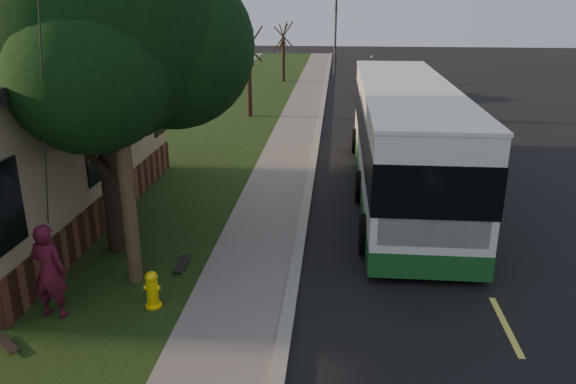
# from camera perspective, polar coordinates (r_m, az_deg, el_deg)

# --- Properties ---
(ground) EXTENTS (120.00, 120.00, 0.00)m
(ground) POSITION_cam_1_polar(r_m,az_deg,el_deg) (10.86, 0.02, -12.45)
(ground) COLOR black
(ground) RESTS_ON ground
(road) EXTENTS (8.00, 80.00, 0.01)m
(road) POSITION_cam_1_polar(r_m,az_deg,el_deg) (20.27, 13.92, 2.39)
(road) COLOR black
(road) RESTS_ON ground
(curb) EXTENTS (0.25, 80.00, 0.12)m
(curb) POSITION_cam_1_polar(r_m,az_deg,el_deg) (20.02, 2.55, 2.91)
(curb) COLOR gray
(curb) RESTS_ON ground
(sidewalk) EXTENTS (2.00, 80.00, 0.08)m
(sidewalk) POSITION_cam_1_polar(r_m,az_deg,el_deg) (20.09, -0.30, 2.93)
(sidewalk) COLOR slate
(sidewalk) RESTS_ON ground
(grass_verge) EXTENTS (5.00, 80.00, 0.07)m
(grass_verge) POSITION_cam_1_polar(r_m,az_deg,el_deg) (20.71, -10.01, 3.11)
(grass_verge) COLOR black
(grass_verge) RESTS_ON ground
(fire_hydrant) EXTENTS (0.32, 0.32, 0.74)m
(fire_hydrant) POSITION_cam_1_polar(r_m,az_deg,el_deg) (11.14, -13.62, -9.59)
(fire_hydrant) COLOR yellow
(fire_hydrant) RESTS_ON grass_verge
(utility_pole) EXTENTS (2.86, 3.21, 9.07)m
(utility_pole) POSITION_cam_1_polar(r_m,az_deg,el_deg) (11.04, -17.30, 12.84)
(utility_pole) COLOR #473321
(utility_pole) RESTS_ON ground
(leafy_tree) EXTENTS (6.30, 6.00, 7.80)m
(leafy_tree) POSITION_cam_1_polar(r_m,az_deg,el_deg) (12.86, -18.47, 15.94)
(leafy_tree) COLOR black
(leafy_tree) RESTS_ON grass_verge
(bare_tree_near) EXTENTS (1.38, 1.21, 4.31)m
(bare_tree_near) POSITION_cam_1_polar(r_m,az_deg,el_deg) (27.76, -3.99, 11.91)
(bare_tree_near) COLOR black
(bare_tree_near) RESTS_ON grass_verge
(bare_tree_far) EXTENTS (1.38, 1.21, 4.03)m
(bare_tree_far) POSITION_cam_1_polar(r_m,az_deg,el_deg) (39.55, -0.49, 13.95)
(bare_tree_far) COLOR black
(bare_tree_far) RESTS_ON grass_verge
(traffic_signal) EXTENTS (0.18, 0.22, 5.50)m
(traffic_signal) POSITION_cam_1_polar(r_m,az_deg,el_deg) (43.27, 4.84, 15.89)
(traffic_signal) COLOR #2D2D30
(traffic_signal) RESTS_ON ground
(transit_bus) EXTENTS (2.81, 12.18, 3.29)m
(transit_bus) POSITION_cam_1_polar(r_m,az_deg,el_deg) (17.17, 11.67, 5.60)
(transit_bus) COLOR silver
(transit_bus) RESTS_ON ground
(skateboarder) EXTENTS (0.71, 0.51, 1.84)m
(skateboarder) POSITION_cam_1_polar(r_m,az_deg,el_deg) (11.17, -23.12, -7.40)
(skateboarder) COLOR #501022
(skateboarder) RESTS_ON grass_verge
(skateboard_main) EXTENTS (0.21, 0.84, 0.08)m
(skateboard_main) POSITION_cam_1_polar(r_m,az_deg,el_deg) (12.68, -10.70, -7.18)
(skateboard_main) COLOR black
(skateboard_main) RESTS_ON grass_verge
(skateboard_spare) EXTENTS (0.68, 0.59, 0.07)m
(skateboard_spare) POSITION_cam_1_polar(r_m,az_deg,el_deg) (11.00, -26.74, -13.58)
(skateboard_spare) COLOR black
(skateboard_spare) RESTS_ON grass_verge
(dumpster) EXTENTS (1.74, 1.48, 1.36)m
(dumpster) POSITION_cam_1_polar(r_m,az_deg,el_deg) (19.45, -23.21, 2.87)
(dumpster) COLOR #133216
(dumpster) RESTS_ON building_lot
(distant_car) EXTENTS (2.61, 5.09, 1.66)m
(distant_car) POSITION_cam_1_polar(r_m,az_deg,el_deg) (33.69, 10.29, 10.70)
(distant_car) COLOR black
(distant_car) RESTS_ON ground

